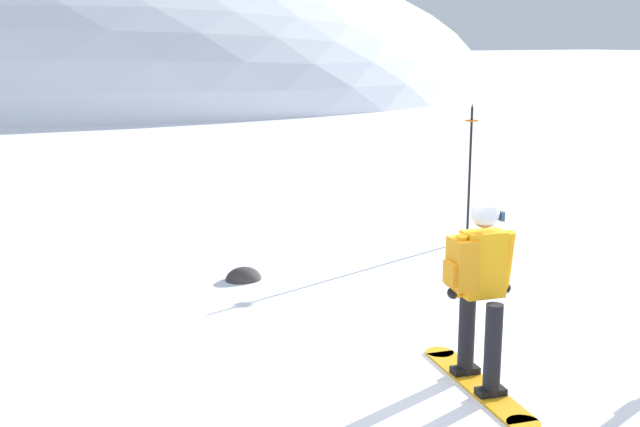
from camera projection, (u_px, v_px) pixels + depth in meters
The scene contains 5 objects.
ground_plane at pixel (440, 373), 7.49m from camera, with size 300.00×300.00×0.00m, color white.
ridge_peak_main at pixel (124, 91), 46.87m from camera, with size 42.83×38.54×16.04m.
snowboarder_main at pixel (478, 288), 7.00m from camera, with size 0.65×1.82×1.71m.
piste_marker_near at pixel (470, 164), 12.09m from camera, with size 0.20×0.20×2.10m.
rock_dark at pixel (244, 280), 10.37m from camera, with size 0.47×0.40×0.33m.
Camera 1 is at (-4.12, -5.77, 3.05)m, focal length 45.30 mm.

